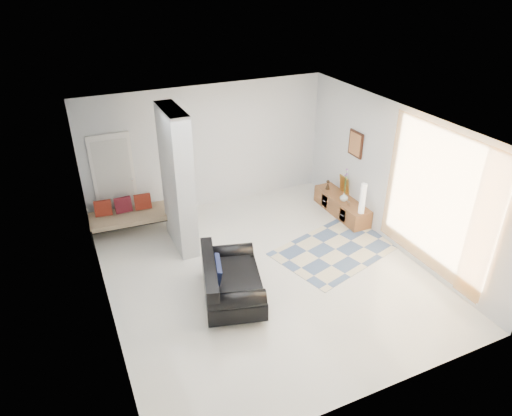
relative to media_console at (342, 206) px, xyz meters
name	(u,v)px	position (x,y,z in m)	size (l,w,h in m)	color
floor	(265,273)	(-2.52, -1.30, -0.21)	(6.00, 6.00, 0.00)	white
ceiling	(267,127)	(-2.52, -1.30, 2.59)	(6.00, 6.00, 0.00)	white
wall_back	(208,148)	(-2.52, 1.70, 1.19)	(6.00, 6.00, 0.00)	silver
wall_front	(376,316)	(-2.52, -4.30, 1.19)	(6.00, 6.00, 0.00)	silver
wall_left	(99,242)	(-5.27, -1.30, 1.19)	(6.00, 6.00, 0.00)	silver
wall_right	(395,178)	(0.23, -1.30, 1.19)	(6.00, 6.00, 0.00)	silver
partition_column	(177,181)	(-3.62, 0.30, 1.19)	(0.35, 1.20, 2.80)	#B8BDC0
hallway_door	(115,180)	(-4.62, 1.66, 0.81)	(0.85, 0.06, 2.04)	white
curtain	(436,202)	(0.15, -2.45, 1.24)	(2.55, 2.55, 0.00)	#FFA743
wall_art	(356,144)	(0.20, 0.00, 1.44)	(0.04, 0.45, 0.55)	#391A0F
media_console	(342,206)	(0.00, 0.00, 0.00)	(0.45, 1.65, 0.80)	brown
loveseat	(229,281)	(-3.39, -1.68, 0.15)	(1.32, 1.78, 0.76)	silver
daybed	(131,214)	(-4.45, 1.18, 0.21)	(1.78, 0.84, 0.77)	black
area_rug	(335,249)	(-0.92, -1.19, -0.20)	(2.34, 1.56, 0.01)	beige
cylinder_lamp	(363,199)	(-0.02, -0.72, 0.53)	(0.12, 0.12, 0.66)	white
bronze_figurine	(328,185)	(-0.05, 0.54, 0.30)	(0.11, 0.11, 0.22)	#342317
vase	(344,197)	(-0.05, -0.12, 0.29)	(0.18, 0.18, 0.19)	silver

